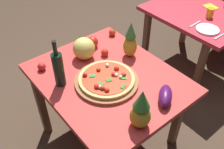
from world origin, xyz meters
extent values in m
plane|color=#4C3828|center=(0.00, 0.00, 0.00)|extent=(10.00, 10.00, 0.00)
cube|color=brown|center=(-0.41, -0.41, 0.35)|extent=(0.06, 0.06, 0.70)
cube|color=brown|center=(-0.41, 0.41, 0.35)|extent=(0.06, 0.06, 0.70)
cube|color=brown|center=(0.41, 0.41, 0.35)|extent=(0.06, 0.06, 0.70)
cube|color=#BF3632|center=(0.00, 0.00, 0.72)|extent=(1.13, 0.93, 0.04)
cube|color=brown|center=(-0.58, 1.03, 0.35)|extent=(0.06, 0.06, 0.70)
cube|color=brown|center=(0.17, 1.03, 0.35)|extent=(0.06, 0.06, 0.70)
cube|color=brown|center=(-0.58, 1.78, 0.35)|extent=(0.06, 0.06, 0.70)
cube|color=#C82E3C|center=(-0.20, 1.41, 0.72)|extent=(1.05, 0.85, 0.04)
cube|color=brown|center=(-0.36, 2.27, 0.21)|extent=(0.04, 0.04, 0.41)
cube|color=brown|center=(-0.30, 1.94, 0.21)|extent=(0.04, 0.04, 0.41)
cylinder|color=brown|center=(0.04, -0.05, 0.75)|extent=(0.47, 0.47, 0.02)
cylinder|color=#E1B163|center=(0.04, -0.05, 0.78)|extent=(0.41, 0.41, 0.02)
cylinder|color=red|center=(0.04, -0.05, 0.79)|extent=(0.36, 0.36, 0.00)
sphere|color=red|center=(-0.07, -0.16, 0.80)|extent=(0.03, 0.03, 0.03)
sphere|color=red|center=(0.09, -0.16, 0.80)|extent=(0.04, 0.04, 0.04)
sphere|color=red|center=(0.12, -0.14, 0.80)|extent=(0.04, 0.04, 0.04)
sphere|color=red|center=(0.02, 0.07, 0.80)|extent=(0.04, 0.04, 0.04)
sphere|color=red|center=(0.06, 0.01, 0.80)|extent=(0.03, 0.03, 0.03)
sphere|color=red|center=(-0.05, -0.05, 0.80)|extent=(0.03, 0.03, 0.03)
sphere|color=red|center=(0.11, 0.06, 0.80)|extent=(0.04, 0.04, 0.04)
sphere|color=red|center=(0.15, -0.13, 0.80)|extent=(0.04, 0.04, 0.04)
cube|color=#2D7722|center=(0.08, -0.05, 0.79)|extent=(0.04, 0.05, 0.00)
cube|color=#337D34|center=(-0.03, -0.12, 0.79)|extent=(0.05, 0.05, 0.00)
cube|color=#2E842A|center=(0.13, 0.04, 0.79)|extent=(0.05, 0.05, 0.00)
cube|color=#387331|center=(0.08, -0.12, 0.79)|extent=(0.05, 0.04, 0.00)
cube|color=#327027|center=(0.19, -0.02, 0.79)|extent=(0.04, 0.05, 0.00)
sphere|color=white|center=(0.12, -0.14, 0.80)|extent=(0.03, 0.03, 0.03)
sphere|color=white|center=(0.10, -0.15, 0.80)|extent=(0.03, 0.03, 0.03)
sphere|color=white|center=(-0.05, 0.04, 0.80)|extent=(0.03, 0.03, 0.03)
sphere|color=white|center=(0.11, 0.03, 0.80)|extent=(0.03, 0.03, 0.03)
sphere|color=white|center=(0.08, 0.02, 0.80)|extent=(0.03, 0.03, 0.03)
cylinder|color=black|center=(-0.15, -0.31, 0.87)|extent=(0.08, 0.08, 0.26)
cylinder|color=black|center=(-0.15, -0.31, 1.05)|extent=(0.03, 0.03, 0.09)
cylinder|color=black|center=(-0.15, -0.31, 1.10)|extent=(0.03, 0.03, 0.02)
ellipsoid|color=gold|center=(0.47, -0.12, 0.82)|extent=(0.13, 0.13, 0.16)
cone|color=#34702C|center=(0.47, -0.12, 0.97)|extent=(0.10, 0.10, 0.13)
ellipsoid|color=gold|center=(-0.10, 0.31, 0.83)|extent=(0.11, 0.11, 0.18)
cone|color=#3D7635|center=(-0.10, 0.31, 0.98)|extent=(0.09, 0.09, 0.13)
sphere|color=#E4CF62|center=(-0.31, 0.00, 0.83)|extent=(0.18, 0.18, 0.18)
ellipsoid|color=red|center=(-0.39, 0.14, 0.79)|extent=(0.09, 0.09, 0.10)
ellipsoid|color=#4C134E|center=(0.43, 0.15, 0.78)|extent=(0.20, 0.21, 0.09)
sphere|color=red|center=(-0.43, 0.39, 0.77)|extent=(0.06, 0.06, 0.06)
sphere|color=red|center=(-0.22, 0.14, 0.77)|extent=(0.06, 0.06, 0.06)
sphere|color=red|center=(-0.39, -0.34, 0.77)|extent=(0.06, 0.06, 0.06)
cylinder|color=#F5A71E|center=(-0.07, 1.38, 0.79)|extent=(0.07, 0.07, 0.10)
cylinder|color=white|center=(0.07, 1.15, 0.75)|extent=(0.22, 0.22, 0.02)
cube|color=silver|center=(-0.07, 1.15, 0.74)|extent=(0.03, 0.18, 0.01)
cube|color=silver|center=(0.21, 1.15, 0.74)|extent=(0.02, 0.18, 0.01)
cube|color=yellow|center=(-0.19, 1.59, 0.74)|extent=(0.16, 0.15, 0.01)
camera|label=1|loc=(1.12, -0.87, 2.00)|focal=40.55mm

